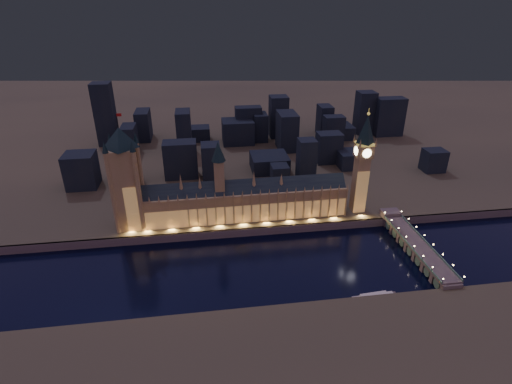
{
  "coord_description": "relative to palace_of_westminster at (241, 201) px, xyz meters",
  "views": [
    {
      "loc": [
        -40.94,
        -271.95,
        201.52
      ],
      "look_at": [
        5.0,
        55.0,
        38.0
      ],
      "focal_mm": 28.0,
      "sensor_mm": 36.0,
      "label": 1
    }
  ],
  "objects": [
    {
      "name": "north_bank",
      "position": [
        8.86,
        458.25,
        -22.37
      ],
      "size": [
        2000.0,
        960.0,
        8.0
      ],
      "primitive_type": "cube",
      "color": "#3D392D",
      "rests_on": "ground"
    },
    {
      "name": "city_backdrop",
      "position": [
        36.27,
        186.32,
        4.4
      ],
      "size": [
        453.39,
        215.63,
        87.0
      ],
      "color": "black",
      "rests_on": "north_bank"
    },
    {
      "name": "victoria_tower",
      "position": [
        -101.14,
        0.16,
        34.18
      ],
      "size": [
        31.68,
        31.68,
        106.57
      ],
      "color": "olive",
      "rests_on": "north_bank"
    },
    {
      "name": "embankment_wall",
      "position": [
        8.86,
        -20.75,
        -22.37
      ],
      "size": [
        2000.0,
        2.5,
        8.0
      ],
      "primitive_type": "cube",
      "color": "#584250",
      "rests_on": "ground"
    },
    {
      "name": "river_boat",
      "position": [
        85.74,
        -119.75,
        -24.81
      ],
      "size": [
        39.32,
        11.53,
        4.5
      ],
      "color": "#584250",
      "rests_on": "ground"
    },
    {
      "name": "westminster_bridge",
      "position": [
        144.67,
        -65.21,
        -20.38
      ],
      "size": [
        17.79,
        113.0,
        15.9
      ],
      "color": "#584250",
      "rests_on": "ground"
    },
    {
      "name": "palace_of_westminster",
      "position": [
        0.0,
        0.0,
        0.0
      ],
      "size": [
        202.0,
        22.59,
        78.0
      ],
      "color": "olive",
      "rests_on": "north_bank"
    },
    {
      "name": "elizabeth_tower",
      "position": [
        116.86,
        0.17,
        38.85
      ],
      "size": [
        18.0,
        18.0,
        102.84
      ],
      "color": "olive",
      "rests_on": "north_bank"
    },
    {
      "name": "ground_plane",
      "position": [
        8.86,
        -61.75,
        -26.37
      ],
      "size": [
        2000.0,
        2000.0,
        0.0
      ],
      "primitive_type": "plane",
      "color": "black",
      "rests_on": "ground"
    }
  ]
}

